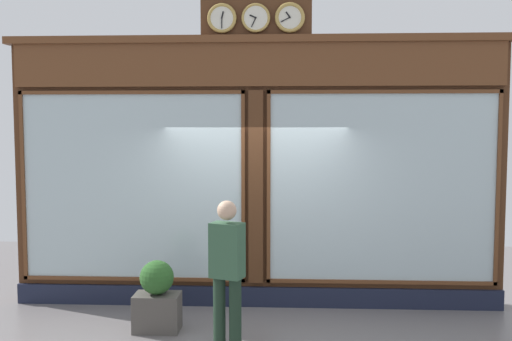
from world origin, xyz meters
TOP-DOWN VIEW (x-y plane):
  - shop_facade at (-0.00, -0.13)m, footprint 6.91×0.42m
  - pedestrian at (0.25, 1.55)m, footprint 0.41×0.33m
  - planter_box at (1.17, 1.02)m, footprint 0.56×0.36m
  - planter_shrub at (1.17, 1.02)m, footprint 0.42×0.42m

SIDE VIEW (x-z plane):
  - planter_box at x=1.17m, z-range 0.00..0.46m
  - planter_shrub at x=1.17m, z-range 0.46..0.88m
  - pedestrian at x=0.25m, z-range 0.09..1.78m
  - shop_facade at x=0.00m, z-range -0.24..4.01m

